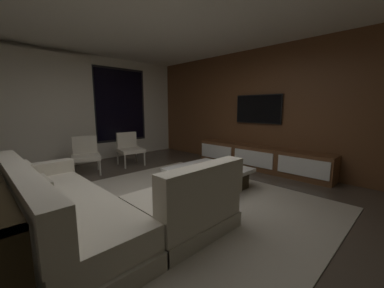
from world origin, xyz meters
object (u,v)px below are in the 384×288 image
object	(u,v)px
coffee_table	(208,178)
mounted_tv	(258,109)
accent_chair_by_curtain	(86,153)
media_console	(260,159)
sectional_couch	(95,209)
accent_chair_near_window	(129,147)
book_stack_on_coffee_table	(202,165)

from	to	relation	value
coffee_table	mounted_tv	bearing A→B (deg)	5.87
accent_chair_by_curtain	media_console	size ratio (longest dim) A/B	0.25
sectional_couch	accent_chair_by_curtain	xyz separation A→B (m)	(0.83, 2.55, 0.14)
mounted_tv	accent_chair_by_curtain	bearing A→B (deg)	143.65
accent_chair_near_window	accent_chair_by_curtain	distance (m)	1.04
sectional_couch	accent_chair_by_curtain	bearing A→B (deg)	72.01
accent_chair_by_curtain	book_stack_on_coffee_table	bearing A→B (deg)	-64.12
book_stack_on_coffee_table	accent_chair_near_window	distance (m)	2.36
coffee_table	accent_chair_by_curtain	distance (m)	2.71
mounted_tv	book_stack_on_coffee_table	bearing A→B (deg)	-177.99
coffee_table	book_stack_on_coffee_table	bearing A→B (deg)	95.67
coffee_table	book_stack_on_coffee_table	world-z (taller)	book_stack_on_coffee_table
accent_chair_near_window	media_console	distance (m)	3.10
accent_chair_near_window	mounted_tv	bearing A→B (deg)	-48.61
coffee_table	sectional_couch	bearing A→B (deg)	-177.05
coffee_table	accent_chair_near_window	xyz separation A→B (m)	(-0.10, 2.49, 0.25)
media_console	accent_chair_near_window	bearing A→B (deg)	126.45
accent_chair_near_window	book_stack_on_coffee_table	bearing A→B (deg)	-87.98
book_stack_on_coffee_table	accent_chair_near_window	size ratio (longest dim) A/B	0.30
book_stack_on_coffee_table	accent_chair_by_curtain	size ratio (longest dim) A/B	0.30
mounted_tv	accent_chair_near_window	bearing A→B (deg)	131.39
coffee_table	book_stack_on_coffee_table	xyz separation A→B (m)	(-0.01, 0.13, 0.20)
book_stack_on_coffee_table	accent_chair_by_curtain	world-z (taller)	accent_chair_by_curtain
accent_chair_near_window	media_console	bearing A→B (deg)	-53.55
sectional_couch	coffee_table	size ratio (longest dim) A/B	2.16
mounted_tv	sectional_couch	bearing A→B (deg)	-175.60
coffee_table	media_console	bearing A→B (deg)	-0.01
sectional_couch	accent_chair_by_curtain	distance (m)	2.69
media_console	book_stack_on_coffee_table	bearing A→B (deg)	175.76
sectional_couch	book_stack_on_coffee_table	distance (m)	1.97
sectional_couch	media_console	distance (m)	3.71
accent_chair_near_window	mounted_tv	size ratio (longest dim) A/B	0.70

